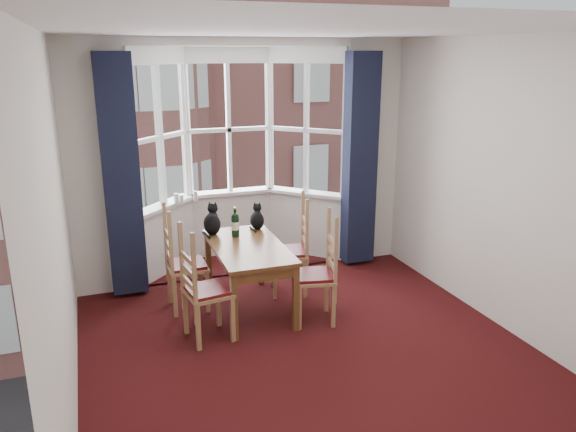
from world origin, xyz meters
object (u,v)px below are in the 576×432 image
chair_left_near (198,294)px  chair_right_far (297,252)px  chair_left_far (178,267)px  cat_left (212,222)px  wine_bottle (235,224)px  candle_short (181,199)px  chair_right_near (323,277)px  cat_right (257,219)px  candle_tall (176,198)px  candle_extra (195,196)px  dining_table (248,254)px

chair_left_near → chair_right_far: (1.26, 0.73, 0.00)m
chair_left_far → cat_left: (0.43, 0.24, 0.38)m
wine_bottle → candle_short: (-0.40, 1.07, 0.05)m
chair_right_near → chair_right_far: (0.00, 0.74, 0.00)m
chair_right_near → candle_short: (-1.08, 1.88, 0.44)m
cat_right → candle_tall: size_ratio=2.46×
chair_left_near → candle_extra: size_ratio=7.85×
chair_right_far → candle_short: (-1.08, 1.14, 0.44)m
chair_right_far → candle_short: candle_short is taller
chair_left_near → candle_tall: bearing=86.4°
wine_bottle → candle_extra: size_ratio=2.80×
dining_table → chair_right_near: 0.82m
dining_table → chair_right_near: (0.63, -0.50, -0.15)m
cat_left → cat_right: bearing=1.6°
candle_tall → candle_short: (0.06, 0.03, -0.02)m
chair_right_far → cat_right: cat_right is taller
cat_right → chair_left_near: bearing=-131.4°
cat_left → wine_bottle: cat_left is taller
cat_right → candle_short: bearing=128.7°
chair_right_near → chair_right_far: bearing=89.7°
chair_left_near → candle_extra: bearing=79.3°
chair_left_near → chair_right_near: bearing=-0.4°
chair_left_near → candle_extra: (0.36, 1.89, 0.46)m
wine_bottle → candle_extra: wine_bottle is taller
candle_short → candle_extra: candle_extra is taller
candle_extra → candle_short: bearing=-173.6°
wine_bottle → candle_tall: wine_bottle is taller
candle_short → candle_extra: 0.18m
dining_table → cat_left: size_ratio=3.77×
chair_left_near → candle_extra: candle_extra is taller
cat_right → chair_left_far: bearing=-164.8°
wine_bottle → chair_left_near: bearing=-125.6°
chair_right_far → candle_short: 1.63m
dining_table → wine_bottle: size_ratio=4.09×
candle_extra → chair_left_far: bearing=-110.2°
chair_left_near → cat_left: (0.36, 0.98, 0.38)m
cat_left → cat_right: cat_left is taller
candle_tall → candle_short: candle_tall is taller
dining_table → chair_left_far: bearing=159.9°
dining_table → candle_extra: bearing=100.7°
cat_right → wine_bottle: size_ratio=0.91×
wine_bottle → cat_right: bearing=32.2°
wine_bottle → candle_extra: (-0.22, 1.09, 0.07)m
candle_tall → candle_extra: (0.24, 0.05, -0.00)m
chair_left_near → chair_right_far: bearing=30.2°
dining_table → chair_left_near: chair_left_near is taller
cat_left → candle_extra: cat_left is taller
chair_left_far → candle_extra: bearing=69.8°
cat_right → candle_short: (-0.70, 0.88, 0.08)m
dining_table → candle_tall: (-0.51, 1.35, 0.31)m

